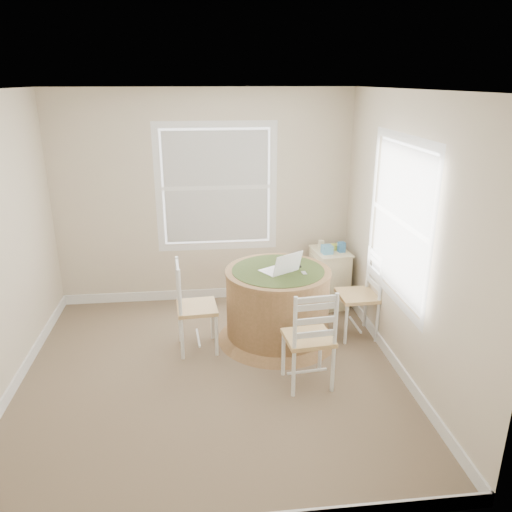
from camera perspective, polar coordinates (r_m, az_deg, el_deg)
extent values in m
cube|color=#79624D|center=(4.96, -5.05, -13.39)|extent=(3.60, 3.60, 0.02)
cube|color=white|center=(4.16, -6.17, 18.50)|extent=(3.60, 3.60, 0.02)
cube|color=beige|center=(6.13, -5.92, 6.45)|extent=(3.60, 0.02, 2.60)
cube|color=beige|center=(2.73, -4.71, -10.89)|extent=(3.60, 0.02, 2.60)
cube|color=beige|center=(4.76, 16.78, 1.87)|extent=(0.02, 3.60, 2.60)
cube|color=white|center=(6.50, -5.54, -4.29)|extent=(3.60, 0.02, 0.12)
cube|color=white|center=(5.22, -25.65, -12.72)|extent=(0.02, 3.60, 0.12)
cube|color=white|center=(5.25, 15.24, -11.14)|extent=(0.02, 3.60, 0.12)
cylinder|color=#936642|center=(5.35, 2.48, -5.25)|extent=(1.09, 1.09, 0.71)
cone|color=#936642|center=(5.53, 2.42, -8.96)|extent=(1.29, 1.29, 0.08)
cylinder|color=#936642|center=(5.22, 2.53, -1.81)|extent=(1.11, 1.11, 0.03)
cylinder|color=#3A481F|center=(5.21, 2.53, -1.65)|extent=(0.97, 0.97, 0.01)
cone|color=#3A481F|center=(5.23, 2.52, -2.22)|extent=(1.07, 1.07, 0.10)
cube|color=white|center=(5.20, 2.55, -1.66)|extent=(0.42, 0.39, 0.02)
cube|color=silver|center=(5.20, 2.55, -1.56)|extent=(0.31, 0.26, 0.00)
cube|color=black|center=(5.05, 3.68, -0.87)|extent=(0.33, 0.24, 0.23)
ellipsoid|color=white|center=(5.20, 3.95, -1.61)|extent=(0.07, 0.11, 0.03)
cube|color=#B7BABF|center=(5.15, 5.51, -1.99)|extent=(0.05, 0.09, 0.02)
cube|color=black|center=(5.30, 4.84, -1.24)|extent=(0.06, 0.05, 0.02)
cube|color=#F0EAB4|center=(6.27, 8.37, -2.51)|extent=(0.42, 0.54, 0.69)
cube|color=#F0EAB4|center=(6.15, 8.53, 0.55)|extent=(0.46, 0.58, 0.02)
cube|color=beige|center=(6.29, 6.79, -4.40)|extent=(0.06, 0.43, 0.15)
cube|color=beige|center=(6.21, 6.87, -2.62)|extent=(0.06, 0.43, 0.15)
cube|color=beige|center=(6.14, 6.94, -0.86)|extent=(0.06, 0.43, 0.15)
cube|color=#5499C1|center=(6.02, 8.15, 0.78)|extent=(0.13, 0.13, 0.10)
cube|color=#C5DC4D|center=(6.17, 8.69, 1.00)|extent=(0.16, 0.12, 0.06)
cube|color=teal|center=(6.10, 9.65, 1.02)|extent=(0.09, 0.09, 0.12)
cylinder|color=beige|center=(6.21, 7.56, 1.34)|extent=(0.07, 0.07, 0.09)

